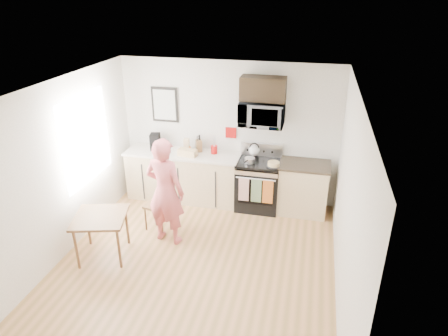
% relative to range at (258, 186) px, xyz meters
% --- Properties ---
extents(floor, '(4.60, 4.60, 0.00)m').
position_rel_range_xyz_m(floor, '(-0.63, -1.98, -0.44)').
color(floor, olive).
rests_on(floor, ground).
extents(back_wall, '(4.00, 0.04, 2.60)m').
position_rel_range_xyz_m(back_wall, '(-0.63, 0.32, 0.86)').
color(back_wall, beige).
rests_on(back_wall, floor).
extents(front_wall, '(4.00, 0.04, 2.60)m').
position_rel_range_xyz_m(front_wall, '(-0.63, -4.28, 0.86)').
color(front_wall, beige).
rests_on(front_wall, floor).
extents(left_wall, '(0.04, 4.60, 2.60)m').
position_rel_range_xyz_m(left_wall, '(-2.63, -1.98, 0.86)').
color(left_wall, beige).
rests_on(left_wall, floor).
extents(right_wall, '(0.04, 4.60, 2.60)m').
position_rel_range_xyz_m(right_wall, '(1.37, -1.98, 0.86)').
color(right_wall, beige).
rests_on(right_wall, floor).
extents(ceiling, '(4.00, 4.60, 0.04)m').
position_rel_range_xyz_m(ceiling, '(-0.63, -1.98, 2.16)').
color(ceiling, white).
rests_on(ceiling, back_wall).
extents(window, '(0.06, 1.40, 1.50)m').
position_rel_range_xyz_m(window, '(-2.59, -1.18, 1.11)').
color(window, silver).
rests_on(window, left_wall).
extents(cabinet_left, '(2.10, 0.60, 0.90)m').
position_rel_range_xyz_m(cabinet_left, '(-1.43, 0.02, 0.01)').
color(cabinet_left, tan).
rests_on(cabinet_left, floor).
extents(countertop_left, '(2.14, 0.64, 0.04)m').
position_rel_range_xyz_m(countertop_left, '(-1.43, 0.02, 0.48)').
color(countertop_left, silver).
rests_on(countertop_left, cabinet_left).
extents(cabinet_right, '(0.84, 0.60, 0.90)m').
position_rel_range_xyz_m(cabinet_right, '(0.80, 0.02, 0.01)').
color(cabinet_right, tan).
rests_on(cabinet_right, floor).
extents(countertop_right, '(0.88, 0.64, 0.04)m').
position_rel_range_xyz_m(countertop_right, '(0.80, 0.02, 0.48)').
color(countertop_right, black).
rests_on(countertop_right, cabinet_right).
extents(range, '(0.76, 0.70, 1.16)m').
position_rel_range_xyz_m(range, '(0.00, 0.00, 0.00)').
color(range, black).
rests_on(range, floor).
extents(microwave, '(0.76, 0.51, 0.42)m').
position_rel_range_xyz_m(microwave, '(-0.00, 0.10, 1.32)').
color(microwave, silver).
rests_on(microwave, back_wall).
extents(upper_cabinet, '(0.76, 0.35, 0.40)m').
position_rel_range_xyz_m(upper_cabinet, '(-0.00, 0.15, 1.74)').
color(upper_cabinet, black).
rests_on(upper_cabinet, back_wall).
extents(wall_art, '(0.50, 0.04, 0.65)m').
position_rel_range_xyz_m(wall_art, '(-1.83, 0.30, 1.31)').
color(wall_art, black).
rests_on(wall_art, back_wall).
extents(wall_trivet, '(0.20, 0.02, 0.20)m').
position_rel_range_xyz_m(wall_trivet, '(-0.58, 0.31, 0.86)').
color(wall_trivet, '#AA0F0E').
rests_on(wall_trivet, back_wall).
extents(person, '(0.70, 0.52, 1.74)m').
position_rel_range_xyz_m(person, '(-1.24, -1.37, 0.43)').
color(person, '#BF343A').
rests_on(person, floor).
extents(dining_table, '(0.78, 0.78, 0.69)m').
position_rel_range_xyz_m(dining_table, '(-2.04, -1.99, 0.17)').
color(dining_table, brown).
rests_on(dining_table, floor).
extents(chair, '(0.49, 0.45, 0.90)m').
position_rel_range_xyz_m(chair, '(-1.38, -1.10, 0.15)').
color(chair, brown).
rests_on(chair, floor).
extents(knife_block, '(0.15, 0.17, 0.21)m').
position_rel_range_xyz_m(knife_block, '(-1.15, 0.17, 0.61)').
color(knife_block, brown).
rests_on(knife_block, countertop_left).
extents(utensil_crock, '(0.12, 0.12, 0.36)m').
position_rel_range_xyz_m(utensil_crock, '(-0.85, 0.13, 0.65)').
color(utensil_crock, '#AA0F0E').
rests_on(utensil_crock, countertop_left).
extents(fruit_bowl, '(0.27, 0.27, 0.10)m').
position_rel_range_xyz_m(fruit_bowl, '(-1.36, 0.18, 0.54)').
color(fruit_bowl, silver).
rests_on(fruit_bowl, countertop_left).
extents(milk_carton, '(0.10, 0.10, 0.25)m').
position_rel_range_xyz_m(milk_carton, '(-1.38, 0.11, 0.63)').
color(milk_carton, tan).
rests_on(milk_carton, countertop_left).
extents(coffee_maker, '(0.21, 0.27, 0.31)m').
position_rel_range_xyz_m(coffee_maker, '(-1.98, 0.06, 0.65)').
color(coffee_maker, black).
rests_on(coffee_maker, countertop_left).
extents(bread_bag, '(0.35, 0.20, 0.12)m').
position_rel_range_xyz_m(bread_bag, '(-1.29, -0.09, 0.56)').
color(bread_bag, tan).
rests_on(bread_bag, countertop_left).
extents(cake, '(0.25, 0.25, 0.08)m').
position_rel_range_xyz_m(cake, '(0.28, -0.17, 0.53)').
color(cake, black).
rests_on(cake, range).
extents(kettle, '(0.20, 0.20, 0.25)m').
position_rel_range_xyz_m(kettle, '(-0.12, 0.21, 0.60)').
color(kettle, silver).
rests_on(kettle, range).
extents(pot, '(0.18, 0.30, 0.09)m').
position_rel_range_xyz_m(pot, '(-0.15, -0.11, 0.53)').
color(pot, silver).
rests_on(pot, range).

